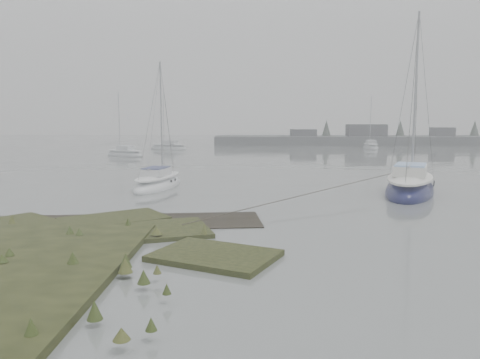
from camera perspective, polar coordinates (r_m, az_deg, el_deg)
ground at (r=44.28m, az=-0.76°, el=2.03°), size 160.00×160.00×0.00m
far_shoreline at (r=80.12m, az=19.71°, el=4.61°), size 60.00×8.00×4.15m
sailboat_main at (r=27.80m, az=20.00°, el=-0.93°), size 5.27×8.08×10.87m
sailboat_white at (r=28.77m, az=-9.98°, el=-0.49°), size 3.01×6.06×8.18m
sailboat_far_a at (r=54.01m, az=-13.89°, el=3.03°), size 5.50×4.45×7.64m
sailboat_far_b at (r=68.11m, az=15.64°, el=3.84°), size 2.15×5.66×7.85m
sailboat_far_c at (r=64.56m, az=-8.68°, el=3.85°), size 5.96×4.01×8.03m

